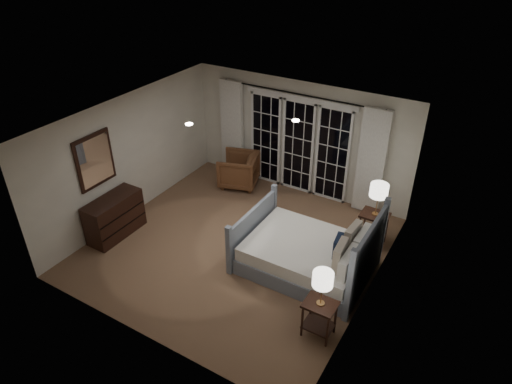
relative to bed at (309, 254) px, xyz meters
The scene contains 20 objects.
floor 1.46m from the bed, behind, with size 5.00×5.00×0.00m, color #846047.
ceiling 2.60m from the bed, behind, with size 5.00×5.00×0.00m, color silver.
wall_left 4.03m from the bed, behind, with size 0.02×5.00×2.50m, color beige.
wall_right 1.43m from the bed, ahead, with size 0.02×5.00×2.50m, color beige.
wall_back 2.94m from the bed, 120.50° to the left, with size 5.00×0.02×2.50m, color beige.
wall_front 3.10m from the bed, 118.65° to the right, with size 5.00×0.02×2.50m, color beige.
french_doors 2.86m from the bed, 120.93° to the left, with size 2.50×0.04×2.20m.
curtain_rod 3.32m from the bed, 121.57° to the left, with size 0.03×0.03×3.50m, color black.
curtain_left 3.91m from the bed, 143.30° to the left, with size 0.55×0.10×2.25m, color white.
curtain_right 2.44m from the bed, 84.19° to the left, with size 0.55×0.10×2.25m, color white.
downlight_a 2.31m from the bed, 140.65° to the left, with size 0.12×0.12×0.01m, color white.
downlight_b 3.00m from the bed, 166.24° to the right, with size 0.12×0.12×0.01m, color white.
bed is the anchor object (origin of this frame).
nightstand_left 1.46m from the bed, 59.22° to the right, with size 0.47×0.38×0.61m.
nightstand_right 1.48m from the bed, 61.33° to the left, with size 0.50×0.40×0.66m.
lamp_left 1.63m from the bed, 59.22° to the right, with size 0.30×0.30×0.57m.
lamp_right 1.69m from the bed, 61.33° to the left, with size 0.33×0.33×0.63m.
armchair 3.23m from the bed, 144.72° to the left, with size 0.81×0.84×0.76m, color brown.
dresser 3.77m from the bed, 165.21° to the right, with size 0.49×1.14×0.81m.
mirror 4.18m from the bed, 166.07° to the right, with size 0.05×0.85×1.00m.
Camera 1 is at (3.78, -5.67, 5.35)m, focal length 32.00 mm.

